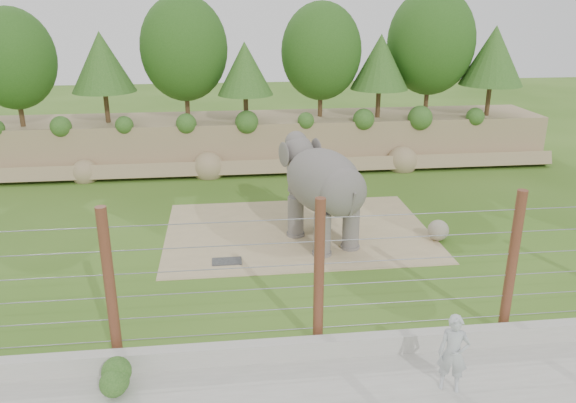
{
  "coord_description": "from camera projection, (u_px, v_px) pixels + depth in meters",
  "views": [
    {
      "loc": [
        -2.2,
        -16.68,
        8.35
      ],
      "look_at": [
        0.0,
        2.0,
        1.6
      ],
      "focal_mm": 35.0,
      "sensor_mm": 36.0,
      "label": 1
    }
  ],
  "objects": [
    {
      "name": "back_embankment",
      "position": [
        275.0,
        90.0,
        29.23
      ],
      "size": [
        30.0,
        5.52,
        8.77
      ],
      "color": "#9F8664",
      "rests_on": "ground"
    },
    {
      "name": "retaining_wall",
      "position": [
        321.0,
        347.0,
        13.89
      ],
      "size": [
        26.0,
        0.35,
        0.5
      ],
      "primitive_type": "cube",
      "color": "#ADABA0",
      "rests_on": "ground"
    },
    {
      "name": "drain_grate",
      "position": [
        227.0,
        261.0,
        18.97
      ],
      "size": [
        1.0,
        0.6,
        0.03
      ],
      "primitive_type": "cube",
      "color": "#262628",
      "rests_on": "dirt_patch"
    },
    {
      "name": "stone_ball",
      "position": [
        438.0,
        230.0,
        20.57
      ],
      "size": [
        0.77,
        0.77,
        0.77
      ],
      "primitive_type": "sphere",
      "color": "gray",
      "rests_on": "dirt_patch"
    },
    {
      "name": "barrier_fence",
      "position": [
        319.0,
        275.0,
        13.77
      ],
      "size": [
        20.26,
        0.26,
        4.0
      ],
      "color": "#58291B",
      "rests_on": "ground"
    },
    {
      "name": "elephant",
      "position": [
        323.0,
        195.0,
        19.98
      ],
      "size": [
        3.4,
        4.87,
        3.63
      ],
      "primitive_type": null,
      "rotation": [
        0.0,
        0.0,
        0.37
      ],
      "color": "#66605B",
      "rests_on": "ground"
    },
    {
      "name": "walkway_shrub",
      "position": [
        108.0,
        378.0,
        12.55
      ],
      "size": [
        0.77,
        0.77,
        0.77
      ],
      "primitive_type": "sphere",
      "color": "#28571B",
      "rests_on": "walkway"
    },
    {
      "name": "dirt_patch",
      "position": [
        298.0,
        231.0,
        21.51
      ],
      "size": [
        10.0,
        7.0,
        0.02
      ],
      "primitive_type": "cube",
      "color": "tan",
      "rests_on": "ground"
    },
    {
      "name": "zookeeper",
      "position": [
        453.0,
        353.0,
        12.49
      ],
      "size": [
        0.8,
        0.69,
        1.87
      ],
      "primitive_type": "imported",
      "rotation": [
        0.0,
        0.0,
        -0.43
      ],
      "color": "#AEB3B7",
      "rests_on": "walkway"
    },
    {
      "name": "ground",
      "position": [
        295.0,
        267.0,
        18.65
      ],
      "size": [
        90.0,
        90.0,
        0.0
      ],
      "primitive_type": "plane",
      "color": "#386118",
      "rests_on": "ground"
    }
  ]
}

